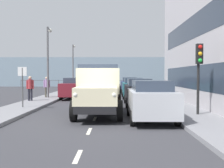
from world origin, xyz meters
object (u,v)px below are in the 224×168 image
car_maroon_oppositeside_0 (75,88)px  street_sign (22,80)px  car_silver_kerbside_near (151,100)px  car_navy_kerbside_3 (129,85)px  car_red_oppositeside_2 (89,83)px  car_teal_kerbside_2 (133,88)px  car_black_kerbside_1 (139,92)px  lamp_post_far (73,62)px  truck_vintage_cream (98,92)px  pedestrian_couple_b (30,86)px  traffic_light_near (199,63)px  lamp_post_promenade (48,55)px  car_grey_oppositeside_1 (84,85)px  pedestrian_in_dark_coat (47,85)px

car_maroon_oppositeside_0 → street_sign: size_ratio=2.06×
car_silver_kerbside_near → car_navy_kerbside_3: 16.65m
car_navy_kerbside_3 → car_maroon_oppositeside_0: size_ratio=0.96×
car_red_oppositeside_2 → car_teal_kerbside_2: bearing=112.0°
car_black_kerbside_1 → lamp_post_far: bearing=-68.6°
truck_vintage_cream → car_teal_kerbside_2: 10.55m
lamp_post_far → car_maroon_oppositeside_0: bearing=99.2°
car_silver_kerbside_near → car_black_kerbside_1: (0.00, -5.75, -0.00)m
car_black_kerbside_1 → pedestrian_couple_b: pedestrian_couple_b is taller
pedestrian_couple_b → traffic_light_near: size_ratio=0.54×
car_black_kerbside_1 → lamp_post_promenade: bearing=-34.5°
truck_vintage_cream → car_black_kerbside_1: 5.23m
car_maroon_oppositeside_0 → lamp_post_far: lamp_post_far is taller
car_teal_kerbside_2 → traffic_light_near: 10.95m
car_grey_oppositeside_1 → lamp_post_far: size_ratio=0.82×
truck_vintage_cream → lamp_post_promenade: bearing=-63.9°
car_red_oppositeside_2 → lamp_post_promenade: (2.09, 12.83, 2.69)m
pedestrian_couple_b → street_sign: bearing=101.3°
pedestrian_couple_b → traffic_light_near: 11.85m
truck_vintage_cream → pedestrian_in_dark_coat: 10.53m
car_grey_oppositeside_1 → lamp_post_far: lamp_post_far is taller
pedestrian_in_dark_coat → traffic_light_near: traffic_light_near is taller
car_maroon_oppositeside_0 → street_sign: street_sign is taller
lamp_post_far → street_sign: bearing=90.4°
car_maroon_oppositeside_0 → lamp_post_far: 12.79m
car_silver_kerbside_near → car_navy_kerbside_3: size_ratio=0.94×
car_grey_oppositeside_1 → pedestrian_in_dark_coat: pedestrian_in_dark_coat is taller
car_red_oppositeside_2 → pedestrian_in_dark_coat: size_ratio=2.36×
car_black_kerbside_1 → street_sign: size_ratio=1.90×
pedestrian_couple_b → lamp_post_far: bearing=-92.3°
car_navy_kerbside_3 → car_grey_oppositeside_1: size_ratio=0.96×
car_maroon_oppositeside_0 → pedestrian_couple_b: bearing=52.6°
pedestrian_in_dark_coat → traffic_light_near: bearing=133.9°
car_maroon_oppositeside_0 → car_red_oppositeside_2: 12.52m
car_grey_oppositeside_1 → lamp_post_far: (1.99, -5.48, 2.69)m
car_red_oppositeside_2 → street_sign: bearing=84.6°
truck_vintage_cream → car_silver_kerbside_near: truck_vintage_cream is taller
pedestrian_in_dark_coat → car_grey_oppositeside_1: bearing=-107.1°
car_silver_kerbside_near → truck_vintage_cream: bearing=-24.8°
car_navy_kerbside_3 → lamp_post_far: size_ratio=0.78×
street_sign → car_red_oppositeside_2: bearing=-95.4°
car_silver_kerbside_near → car_maroon_oppositeside_0: size_ratio=0.91×
lamp_post_promenade → car_teal_kerbside_2: bearing=-173.0°
car_teal_kerbside_2 → car_maroon_oppositeside_0: 4.86m
car_silver_kerbside_near → street_sign: (6.69, -3.57, 0.79)m
car_navy_kerbside_3 → pedestrian_couple_b: (7.46, 9.26, 0.27)m
car_red_oppositeside_2 → pedestrian_couple_b: pedestrian_couple_b is taller
lamp_post_promenade → car_navy_kerbside_3: bearing=-138.4°
car_maroon_oppositeside_0 → car_red_oppositeside_2: bearing=-90.0°
car_teal_kerbside_2 → car_grey_oppositeside_1: bearing=-52.6°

